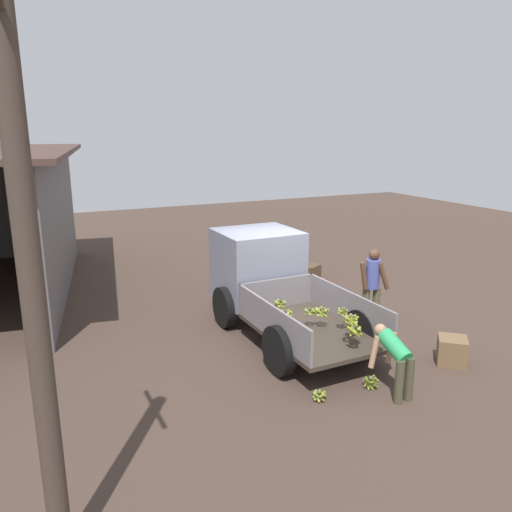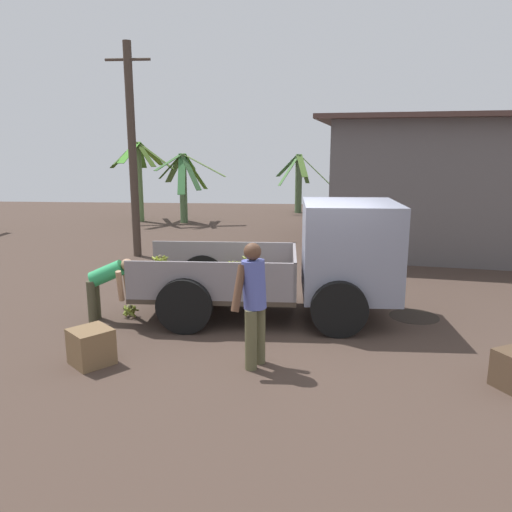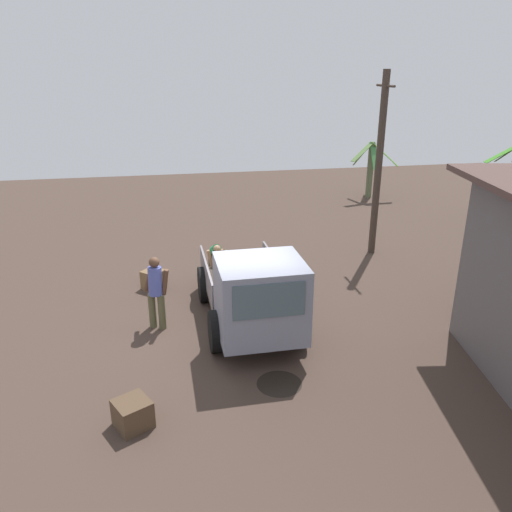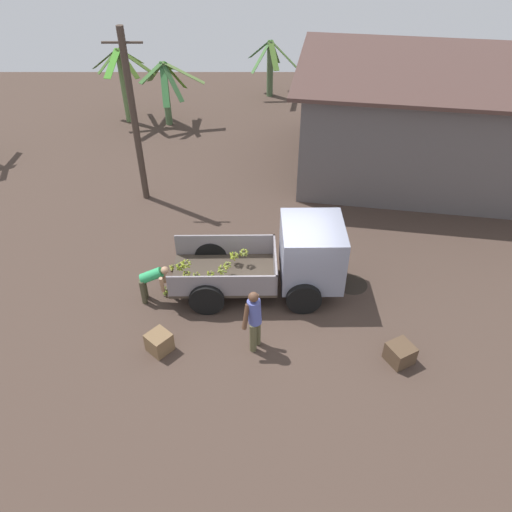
# 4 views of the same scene
# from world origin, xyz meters

# --- Properties ---
(ground) EXTENTS (36.00, 36.00, 0.00)m
(ground) POSITION_xyz_m (0.00, 0.00, 0.00)
(ground) COLOR #45352C
(mud_patch_0) EXTENTS (0.85, 0.85, 0.01)m
(mud_patch_0) POSITION_xyz_m (1.99, 0.48, 0.00)
(mud_patch_0) COLOR black
(mud_patch_0) RESTS_ON ground
(cargo_truck) EXTENTS (4.42, 2.06, 2.01)m
(cargo_truck) POSITION_xyz_m (0.39, 0.35, 1.06)
(cargo_truck) COLOR #3E332A
(cargo_truck) RESTS_ON ground
(utility_pole) EXTENTS (1.16, 0.21, 5.50)m
(utility_pole) POSITION_xyz_m (-4.36, 5.00, 2.80)
(utility_pole) COLOR #42352C
(utility_pole) RESTS_ON ground
(banana_palm_2) EXTENTS (2.10, 2.26, 2.48)m
(banana_palm_2) POSITION_xyz_m (-11.12, 7.72, 1.34)
(banana_palm_2) COLOR #5B6746
(banana_palm_2) RESTS_ON ground
(person_foreground_visitor) EXTENTS (0.52, 0.63, 1.69)m
(person_foreground_visitor) POSITION_xyz_m (-0.65, -1.72, 0.94)
(person_foreground_visitor) COLOR brown
(person_foreground_visitor) RESTS_ON ground
(person_worker_loading) EXTENTS (0.78, 0.55, 1.08)m
(person_worker_loading) POSITION_xyz_m (-3.27, -0.11, 0.67)
(person_worker_loading) COLOR #46422E
(person_worker_loading) RESTS_ON ground
(banana_bunch_on_ground_0) EXTENTS (0.27, 0.26, 0.22)m
(banana_bunch_on_ground_0) POSITION_xyz_m (-2.95, 0.08, 0.12)
(banana_bunch_on_ground_0) COLOR brown
(banana_bunch_on_ground_0) RESTS_ON ground
(banana_bunch_on_ground_1) EXTENTS (0.24, 0.23, 0.19)m
(banana_bunch_on_ground_1) POSITION_xyz_m (-2.92, 1.07, 0.10)
(banana_bunch_on_ground_1) COLOR brown
(banana_bunch_on_ground_1) RESTS_ON ground
(wooden_crate_0) EXTENTS (0.70, 0.70, 0.50)m
(wooden_crate_0) POSITION_xyz_m (-2.86, -1.83, 0.25)
(wooden_crate_0) COLOR brown
(wooden_crate_0) RESTS_ON ground
(wooden_crate_1) EXTENTS (0.73, 0.73, 0.47)m
(wooden_crate_1) POSITION_xyz_m (2.67, -2.15, 0.24)
(wooden_crate_1) COLOR brown
(wooden_crate_1) RESTS_ON ground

